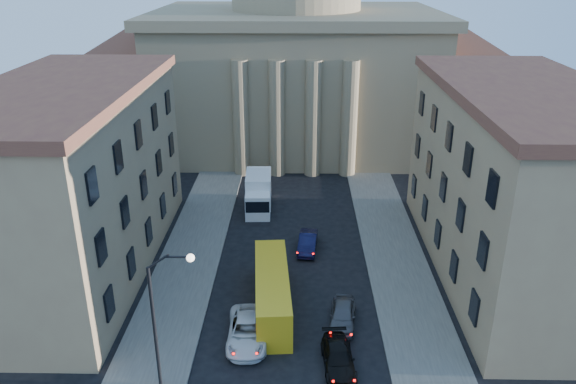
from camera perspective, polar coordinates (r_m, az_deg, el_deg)
sidewalk_left at (r=43.32m, az=-11.09°, el=-9.84°), size 5.00×60.00×0.15m
sidewalk_right at (r=43.17m, az=11.93°, el=-10.05°), size 5.00×60.00×0.15m
church at (r=73.91m, az=0.81°, el=14.05°), size 68.02×28.76×36.60m
building_left at (r=46.00m, az=-21.20°, el=1.23°), size 11.60×26.60×14.70m
building_right at (r=45.70m, az=22.33°, el=0.91°), size 11.60×26.60×14.70m
street_lamp at (r=32.05m, az=-12.65°, el=-11.68°), size 2.62×0.44×8.83m
car_left_mid at (r=37.53m, az=-4.16°, el=-13.87°), size 2.74×5.58×1.52m
car_right_mid at (r=35.61m, az=5.13°, el=-16.44°), size 2.17×4.68×1.32m
car_right_far at (r=39.12m, az=5.58°, el=-12.29°), size 2.19×4.39×1.44m
car_right_distant at (r=47.91m, az=2.02°, el=-5.14°), size 1.89×4.37×1.40m
city_bus at (r=39.98m, az=-1.63°, el=-9.92°), size 3.07×10.22×2.84m
box_truck at (r=55.28m, az=-3.03°, el=-0.17°), size 2.63×6.20×3.36m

